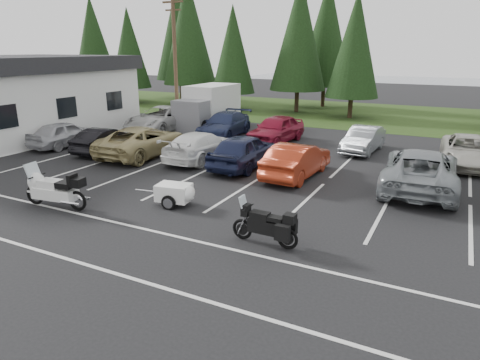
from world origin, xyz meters
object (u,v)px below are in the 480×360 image
(car_near_2, at_px, (143,141))
(car_near_5, at_px, (297,160))
(touring_motorcycle, at_px, (54,186))
(car_far_4, at_px, (469,151))
(car_near_6, at_px, (420,169))
(utility_pole, at_px, (175,59))
(car_far_0, at_px, (162,119))
(car_far_2, at_px, (276,129))
(cargo_trailer, at_px, (174,195))
(car_far_3, at_px, (363,139))
(car_near_0, at_px, (65,134))
(car_near_3, at_px, (201,146))
(adventure_motorcycle, at_px, (264,222))
(car_near_4, at_px, (244,151))
(car_near_1, at_px, (105,140))
(car_far_1, at_px, (224,125))
(box_truck, at_px, (205,107))

(car_near_2, xyz_separation_m, car_near_5, (8.46, -0.01, -0.03))
(touring_motorcycle, bearing_deg, car_far_4, 37.59)
(car_near_6, bearing_deg, utility_pole, -26.88)
(car_near_6, xyz_separation_m, car_far_0, (-16.76, 5.59, 0.00))
(car_near_6, xyz_separation_m, car_far_2, (-8.44, 5.55, -0.01))
(utility_pole, bearing_deg, cargo_trailer, -55.50)
(car_far_3, height_order, car_far_4, car_far_4)
(car_near_0, xyz_separation_m, car_near_3, (8.55, 0.90, -0.02))
(car_near_5, relative_size, adventure_motorcycle, 2.00)
(car_near_3, height_order, car_near_4, car_near_4)
(utility_pole, height_order, adventure_motorcycle, utility_pole)
(car_far_2, height_order, adventure_motorcycle, car_far_2)
(car_near_4, bearing_deg, car_near_2, 3.21)
(car_near_0, bearing_deg, car_near_3, -172.81)
(car_far_3, bearing_deg, utility_pole, 176.37)
(car_near_2, xyz_separation_m, touring_motorcycle, (2.24, -7.46, 0.01))
(car_near_6, relative_size, touring_motorcycle, 2.07)
(car_near_4, xyz_separation_m, car_near_6, (7.67, 0.20, 0.01))
(car_near_5, xyz_separation_m, adventure_motorcycle, (1.49, -6.81, -0.06))
(car_near_1, distance_m, car_far_2, 9.66)
(car_near_4, xyz_separation_m, car_far_3, (4.33, 5.75, -0.13))
(utility_pole, bearing_deg, car_near_3, -48.16)
(touring_motorcycle, bearing_deg, car_near_3, 75.61)
(car_near_2, height_order, car_near_5, car_near_2)
(utility_pole, xyz_separation_m, car_far_1, (4.69, -1.61, -3.95))
(utility_pole, height_order, car_far_3, utility_pole)
(car_far_1, distance_m, car_far_4, 13.78)
(box_truck, height_order, car_near_2, box_truck)
(box_truck, xyz_separation_m, touring_motorcycle, (3.60, -15.90, -0.67))
(cargo_trailer, bearing_deg, adventure_motorcycle, -28.35)
(car_far_3, bearing_deg, car_near_4, -122.80)
(car_near_2, distance_m, adventure_motorcycle, 12.06)
(car_far_0, height_order, cargo_trailer, car_far_0)
(car_near_5, bearing_deg, box_truck, -38.08)
(utility_pole, distance_m, car_near_3, 10.62)
(car_near_0, relative_size, car_near_3, 0.88)
(car_near_3, height_order, touring_motorcycle, touring_motorcycle)
(car_near_0, distance_m, touring_motorcycle, 10.43)
(car_near_3, xyz_separation_m, car_near_6, (10.18, -0.06, 0.10))
(car_far_0, bearing_deg, adventure_motorcycle, -43.56)
(car_far_0, relative_size, adventure_motorcycle, 2.61)
(car_far_0, bearing_deg, car_near_4, -31.87)
(car_far_0, bearing_deg, car_far_1, 3.02)
(car_near_6, relative_size, car_far_4, 1.15)
(car_far_2, xyz_separation_m, cargo_trailer, (0.85, -11.47, -0.41))
(utility_pole, relative_size, car_near_0, 2.11)
(adventure_motorcycle, bearing_deg, car_far_4, 68.36)
(car_far_0, distance_m, car_far_3, 13.42)
(car_near_2, relative_size, car_far_4, 1.09)
(car_near_1, xyz_separation_m, car_near_6, (15.68, 0.85, 0.15))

